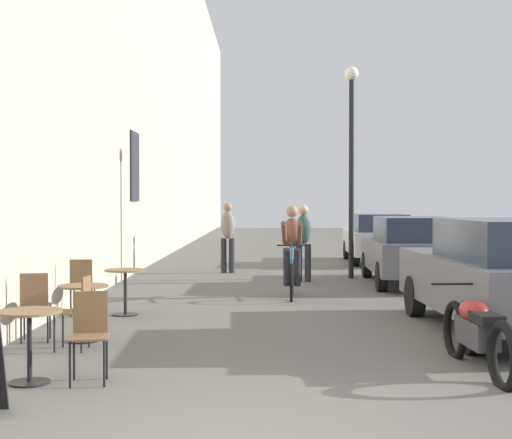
% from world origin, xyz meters
% --- Properties ---
extents(building_facade_left, '(0.54, 68.00, 12.48)m').
position_xyz_m(building_facade_left, '(-3.45, 14.00, 6.24)').
color(building_facade_left, '#B7AD99').
rests_on(building_facade_left, ground_plane).
extents(cafe_table_near, '(0.64, 0.64, 0.72)m').
position_xyz_m(cafe_table_near, '(-2.28, 1.76, 0.52)').
color(cafe_table_near, black).
rests_on(cafe_table_near, ground_plane).
extents(cafe_chair_near_toward_street, '(0.43, 0.43, 0.89)m').
position_xyz_m(cafe_chair_near_toward_street, '(-1.71, 1.83, 0.52)').
color(cafe_chair_near_toward_street, black).
rests_on(cafe_chair_near_toward_street, ground_plane).
extents(cafe_table_mid, '(0.64, 0.64, 0.72)m').
position_xyz_m(cafe_table_mid, '(-2.29, 3.95, 0.52)').
color(cafe_table_mid, black).
rests_on(cafe_table_mid, ground_plane).
extents(cafe_chair_mid_toward_street, '(0.45, 0.45, 0.89)m').
position_xyz_m(cafe_chair_mid_toward_street, '(-2.89, 3.87, 0.52)').
color(cafe_chair_mid_toward_street, black).
rests_on(cafe_chair_mid_toward_street, ground_plane).
extents(cafe_chair_mid_toward_wall, '(0.40, 0.40, 0.89)m').
position_xyz_m(cafe_chair_mid_toward_wall, '(-2.22, 3.39, 0.52)').
color(cafe_chair_mid_toward_wall, black).
rests_on(cafe_chair_mid_toward_wall, ground_plane).
extents(cafe_table_far, '(0.64, 0.64, 0.72)m').
position_xyz_m(cafe_table_far, '(-2.17, 6.14, 0.52)').
color(cafe_table_far, black).
rests_on(cafe_table_far, ground_plane).
extents(cafe_chair_far_toward_street, '(0.41, 0.41, 0.89)m').
position_xyz_m(cafe_chair_far_toward_street, '(-2.83, 6.06, 0.52)').
color(cafe_chair_far_toward_street, black).
rests_on(cafe_chair_far_toward_street, ground_plane).
extents(cyclist_on_bicycle, '(0.52, 1.76, 1.74)m').
position_xyz_m(cyclist_on_bicycle, '(0.53, 8.42, 0.81)').
color(cyclist_on_bicycle, black).
rests_on(cyclist_on_bicycle, ground_plane).
extents(pedestrian_near, '(0.34, 0.24, 1.71)m').
position_xyz_m(pedestrian_near, '(0.88, 11.04, 0.96)').
color(pedestrian_near, '#26262D').
rests_on(pedestrian_near, ground_plane).
extents(pedestrian_mid, '(0.34, 0.24, 1.76)m').
position_xyz_m(pedestrian_mid, '(-0.91, 13.05, 0.99)').
color(pedestrian_mid, '#26262D').
rests_on(pedestrian_mid, ground_plane).
extents(street_lamp, '(0.32, 0.32, 4.90)m').
position_xyz_m(street_lamp, '(2.03, 11.78, 3.11)').
color(street_lamp, black).
rests_on(street_lamp, ground_plane).
extents(parked_car_nearest, '(1.98, 4.44, 1.56)m').
position_xyz_m(parked_car_nearest, '(3.25, 4.55, 0.81)').
color(parked_car_nearest, '#595960').
rests_on(parked_car_nearest, ground_plane).
extents(parked_car_second, '(1.83, 4.16, 1.46)m').
position_xyz_m(parked_car_second, '(3.15, 10.49, 0.76)').
color(parked_car_second, '#595960').
rests_on(parked_car_second, ground_plane).
extents(parked_car_third, '(1.77, 4.04, 1.42)m').
position_xyz_m(parked_car_third, '(3.28, 16.07, 0.74)').
color(parked_car_third, '#B7B7BC').
rests_on(parked_car_third, ground_plane).
extents(parked_motorcycle, '(0.62, 2.15, 0.92)m').
position_xyz_m(parked_motorcycle, '(2.27, 2.35, 0.40)').
color(parked_motorcycle, black).
rests_on(parked_motorcycle, ground_plane).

